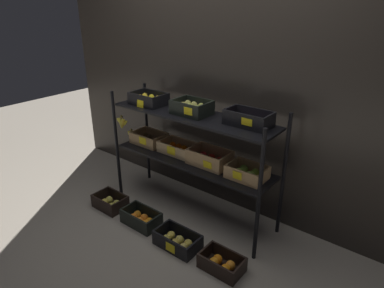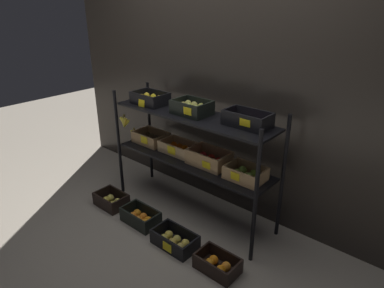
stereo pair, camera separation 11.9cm
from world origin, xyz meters
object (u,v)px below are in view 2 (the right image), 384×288
Objects in this scene: crate_ground_apple_gold at (112,201)px; crate_ground_orange at (141,218)px; crate_ground_center_apple_gold at (175,241)px; crate_ground_right_orange at (217,265)px; display_rack at (191,138)px.

crate_ground_apple_gold is 0.44m from crate_ground_orange.
crate_ground_center_apple_gold is 0.44m from crate_ground_right_orange.
crate_ground_right_orange is at bearing 1.35° from crate_ground_center_apple_gold.
crate_ground_orange is 0.89m from crate_ground_right_orange.
crate_ground_orange is (-0.21, -0.47, -0.71)m from display_rack.
crate_ground_right_orange is at bearing -1.01° from crate_ground_orange.
crate_ground_center_apple_gold is 1.15× the size of crate_ground_right_orange.
crate_ground_apple_gold is 1.33m from crate_ground_right_orange.
crate_ground_right_orange is (0.68, -0.48, -0.71)m from display_rack.
crate_ground_orange is 0.94× the size of crate_ground_center_apple_gold.
display_rack reaches higher than crate_ground_right_orange.
display_rack is 4.57× the size of crate_ground_center_apple_gold.
crate_ground_center_apple_gold is (0.46, -0.03, -0.00)m from crate_ground_orange.
crate_ground_orange is at bearing 176.75° from crate_ground_center_apple_gold.
crate_ground_apple_gold reaches higher than crate_ground_center_apple_gold.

